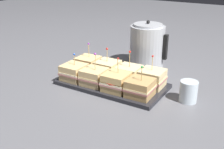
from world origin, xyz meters
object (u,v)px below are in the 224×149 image
(serving_platter, at_px, (112,84))
(drinking_glass, at_px, (188,91))
(sandwich_front_center_right, at_px, (116,82))
(sandwich_front_far_right, at_px, (140,88))
(sandwich_back_center_left, at_px, (108,69))
(kettle_steel, at_px, (147,46))
(sandwich_front_far_left, at_px, (74,72))
(sandwich_front_center_left, at_px, (94,77))
(sandwich_back_center_right, at_px, (129,74))
(sandwich_back_far_right, at_px, (152,78))
(sandwich_back_far_left, at_px, (88,64))

(serving_platter, height_order, drinking_glass, drinking_glass)
(sandwich_front_center_right, relative_size, sandwich_front_far_right, 1.08)
(sandwich_back_center_left, height_order, kettle_steel, kettle_steel)
(sandwich_front_far_left, relative_size, sandwich_back_center_left, 0.89)
(sandwich_front_center_left, relative_size, drinking_glass, 1.71)
(sandwich_back_center_right, bearing_deg, sandwich_front_far_left, -153.45)
(sandwich_front_far_left, distance_m, sandwich_back_center_right, 0.27)
(sandwich_front_center_left, relative_size, sandwich_front_center_right, 1.03)
(sandwich_front_center_right, bearing_deg, sandwich_back_far_right, 45.15)
(sandwich_back_far_left, xyz_separation_m, sandwich_back_center_left, (0.12, -0.00, -0.00))
(serving_platter, xyz_separation_m, sandwich_back_far_left, (-0.18, 0.06, 0.05))
(sandwich_back_center_right, distance_m, drinking_glass, 0.30)
(sandwich_front_far_right, relative_size, sandwich_back_center_left, 0.94)
(sandwich_front_center_left, height_order, sandwich_back_far_left, sandwich_front_center_left)
(serving_platter, distance_m, sandwich_back_far_left, 0.20)
(kettle_steel, height_order, drinking_glass, kettle_steel)
(sandwich_back_center_left, bearing_deg, serving_platter, -43.11)
(sandwich_back_far_left, xyz_separation_m, sandwich_back_center_right, (0.24, 0.00, -0.00))
(drinking_glass, bearing_deg, sandwich_back_center_left, 176.88)
(kettle_steel, relative_size, drinking_glass, 2.83)
(sandwich_front_far_right, bearing_deg, sandwich_back_center_right, 135.00)
(sandwich_front_far_left, bearing_deg, sandwich_front_center_left, 1.23)
(serving_platter, xyz_separation_m, sandwich_front_far_left, (-0.18, -0.06, 0.05))
(sandwich_front_far_left, distance_m, sandwich_back_far_right, 0.38)
(sandwich_front_center_right, height_order, drinking_glass, sandwich_front_center_right)
(serving_platter, xyz_separation_m, sandwich_front_center_right, (0.06, -0.06, 0.05))
(drinking_glass, bearing_deg, kettle_steel, 137.42)
(sandwich_front_far_left, distance_m, sandwich_front_center_right, 0.24)
(sandwich_front_far_left, relative_size, sandwich_back_far_right, 0.88)
(serving_platter, distance_m, sandwich_front_far_left, 0.20)
(sandwich_front_center_right, xyz_separation_m, sandwich_back_far_right, (0.12, 0.12, -0.00))
(kettle_steel, bearing_deg, drinking_glass, -42.58)
(serving_platter, distance_m, drinking_glass, 0.37)
(drinking_glass, bearing_deg, sandwich_front_center_left, -167.61)
(serving_platter, relative_size, kettle_steel, 1.95)
(sandwich_back_center_left, xyz_separation_m, sandwich_back_far_right, (0.24, 0.00, -0.00))
(serving_platter, bearing_deg, sandwich_back_far_right, 18.54)
(drinking_glass, bearing_deg, sandwich_front_far_left, -170.00)
(sandwich_front_center_right, height_order, sandwich_back_center_right, sandwich_back_center_right)
(sandwich_back_far_right, distance_m, drinking_glass, 0.18)
(sandwich_front_center_right, bearing_deg, sandwich_front_center_left, 179.08)
(sandwich_front_center_left, relative_size, sandwich_front_far_right, 1.12)
(sandwich_back_center_left, bearing_deg, kettle_steel, 74.10)
(sandwich_front_center_right, distance_m, sandwich_front_far_right, 0.12)
(kettle_steel, bearing_deg, sandwich_back_far_right, -60.90)
(sandwich_back_far_right, bearing_deg, sandwich_back_center_left, -179.06)
(sandwich_front_center_right, bearing_deg, sandwich_back_far_left, 153.78)
(sandwich_front_far_right, xyz_separation_m, sandwich_back_far_left, (-0.36, 0.12, 0.00))
(sandwich_back_far_left, bearing_deg, sandwich_back_center_left, -0.38)
(serving_platter, xyz_separation_m, kettle_steel, (0.02, 0.35, 0.11))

